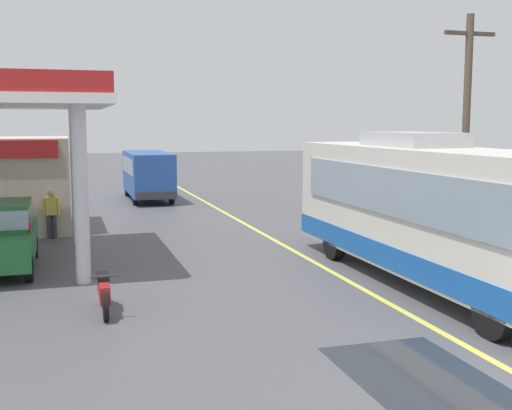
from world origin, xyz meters
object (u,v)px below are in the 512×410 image
object	(u,v)px
motorcycle_parked_forecourt	(104,292)
pedestrian_near_pump	(21,240)
car_at_pump	(1,232)
minibus_opposing_lane	(148,171)
pedestrian_by_shop	(51,212)
coach_bus_main	(432,214)

from	to	relation	value
motorcycle_parked_forecourt	pedestrian_near_pump	xyz separation A→B (m)	(-1.83, 3.97, 0.49)
car_at_pump	pedestrian_near_pump	world-z (taller)	car_at_pump
minibus_opposing_lane	pedestrian_by_shop	world-z (taller)	minibus_opposing_lane
car_at_pump	pedestrian_near_pump	bearing A→B (deg)	-56.08
coach_bus_main	pedestrian_near_pump	bearing A→B (deg)	158.33
coach_bus_main	minibus_opposing_lane	world-z (taller)	coach_bus_main
car_at_pump	pedestrian_near_pump	xyz separation A→B (m)	(0.55, -0.82, -0.08)
coach_bus_main	motorcycle_parked_forecourt	xyz separation A→B (m)	(-7.80, -0.15, -1.28)
car_at_pump	motorcycle_parked_forecourt	distance (m)	5.38
car_at_pump	motorcycle_parked_forecourt	xyz separation A→B (m)	(2.38, -4.80, -0.57)
minibus_opposing_lane	pedestrian_by_shop	xyz separation A→B (m)	(-4.56, -10.33, -0.54)
pedestrian_near_pump	pedestrian_by_shop	xyz separation A→B (m)	(0.65, 5.31, 0.00)
car_at_pump	pedestrian_by_shop	xyz separation A→B (m)	(1.21, 4.49, -0.08)
minibus_opposing_lane	pedestrian_near_pump	size ratio (longest dim) A/B	3.69
car_at_pump	pedestrian_by_shop	bearing A→B (deg)	74.96
coach_bus_main	pedestrian_near_pump	world-z (taller)	coach_bus_main
minibus_opposing_lane	pedestrian_near_pump	distance (m)	16.49
coach_bus_main	minibus_opposing_lane	bearing A→B (deg)	102.78
car_at_pump	minibus_opposing_lane	bearing A→B (deg)	68.72
coach_bus_main	pedestrian_by_shop	world-z (taller)	coach_bus_main
minibus_opposing_lane	motorcycle_parked_forecourt	bearing A→B (deg)	-99.80
minibus_opposing_lane	pedestrian_by_shop	size ratio (longest dim) A/B	3.69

